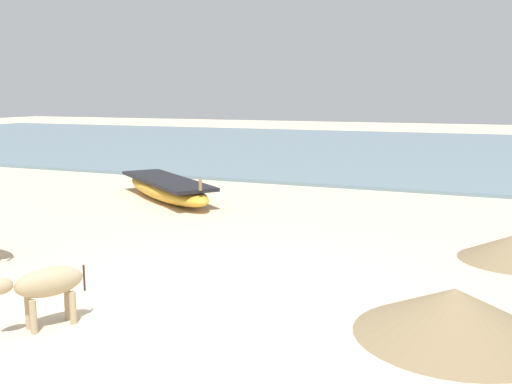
# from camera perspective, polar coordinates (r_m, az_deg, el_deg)

# --- Properties ---
(ground) EXTENTS (80.00, 80.00, 0.00)m
(ground) POSITION_cam_1_polar(r_m,az_deg,el_deg) (6.05, -3.42, -11.09)
(ground) COLOR beige
(sea_water) EXTENTS (60.00, 20.00, 0.08)m
(sea_water) POSITION_cam_1_polar(r_m,az_deg,el_deg) (23.10, 16.33, 4.00)
(sea_water) COLOR slate
(sea_water) RESTS_ON ground
(fishing_boat_1) EXTENTS (3.44, 2.93, 0.63)m
(fishing_boat_1) POSITION_cam_1_polar(r_m,az_deg,el_deg) (12.02, -8.81, 0.38)
(fishing_boat_1) COLOR gold
(fishing_boat_1) RESTS_ON ground
(calf_near_dun) EXTENTS (0.57, 0.82, 0.57)m
(calf_near_dun) POSITION_cam_1_polar(r_m,az_deg,el_deg) (5.71, -20.00, -8.60)
(calf_near_dun) COLOR tan
(calf_near_dun) RESTS_ON ground
(debris_pile_0) EXTENTS (2.13, 2.13, 0.44)m
(debris_pile_0) POSITION_cam_1_polar(r_m,az_deg,el_deg) (5.55, 18.90, -11.14)
(debris_pile_0) COLOR #7A6647
(debris_pile_0) RESTS_ON ground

